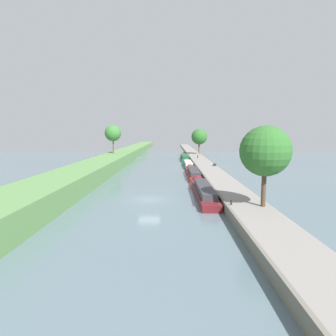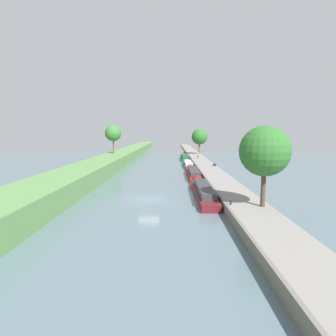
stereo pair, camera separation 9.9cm
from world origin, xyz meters
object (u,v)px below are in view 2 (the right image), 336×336
at_px(mooring_bollard_near, 231,202).
at_px(mooring_bollard_far, 190,154).
at_px(narrowboat_maroon, 203,190).
at_px(narrowboat_red, 193,173).
at_px(person_walking, 198,155).
at_px(narrowboat_green, 185,158).
at_px(narrowboat_teal, 188,164).
at_px(park_bench, 215,164).

relative_size(mooring_bollard_near, mooring_bollard_far, 1.00).
distance_m(narrowboat_maroon, mooring_bollard_far, 52.84).
distance_m(narrowboat_red, person_walking, 24.83).
relative_size(narrowboat_maroon, person_walking, 9.48).
height_order(narrowboat_green, mooring_bollard_far, narrowboat_green).
relative_size(person_walking, mooring_bollard_far, 3.69).
relative_size(narrowboat_teal, narrowboat_green, 0.87).
bearing_deg(person_walking, mooring_bollard_near, -91.65).
bearing_deg(person_walking, narrowboat_red, -97.33).
height_order(narrowboat_maroon, mooring_bollard_far, narrowboat_maroon).
xyz_separation_m(narrowboat_green, park_bench, (5.06, -22.81, 0.73)).
distance_m(mooring_bollard_near, mooring_bollard_far, 61.09).
height_order(mooring_bollard_near, mooring_bollard_far, same).
bearing_deg(mooring_bollard_far, person_walking, -83.86).
relative_size(mooring_bollard_near, park_bench, 0.30).
height_order(narrowboat_teal, narrowboat_green, narrowboat_green).
bearing_deg(narrowboat_teal, mooring_bollard_far, 85.41).
height_order(narrowboat_red, mooring_bollard_near, narrowboat_red).
height_order(narrowboat_teal, park_bench, park_bench).
bearing_deg(person_walking, narrowboat_maroon, -94.42).
distance_m(narrowboat_green, person_walking, 6.74).
relative_size(narrowboat_red, narrowboat_teal, 1.15).
relative_size(narrowboat_maroon, narrowboat_red, 1.04).
bearing_deg(narrowboat_maroon, park_bench, 77.80).
xyz_separation_m(narrowboat_maroon, park_bench, (4.95, 22.90, 0.70)).
bearing_deg(person_walking, narrowboat_green, 118.91).
distance_m(narrowboat_red, narrowboat_green, 30.39).
bearing_deg(narrowboat_red, narrowboat_teal, 90.11).
xyz_separation_m(narrowboat_green, mooring_bollard_near, (1.81, -54.00, 0.61)).
height_order(narrowboat_green, person_walking, person_walking).
relative_size(narrowboat_maroon, park_bench, 10.50).
relative_size(narrowboat_red, mooring_bollard_far, 33.67).
height_order(mooring_bollard_far, park_bench, park_bench).
distance_m(narrowboat_green, park_bench, 23.38).
bearing_deg(park_bench, person_walking, 96.25).
distance_m(narrowboat_teal, mooring_bollard_near, 38.59).
bearing_deg(narrowboat_teal, narrowboat_red, -89.89).
xyz_separation_m(narrowboat_maroon, narrowboat_green, (-0.11, 45.72, -0.03)).
bearing_deg(narrowboat_red, person_walking, 82.67).
bearing_deg(narrowboat_maroon, mooring_bollard_far, 88.15).
xyz_separation_m(person_walking, mooring_bollard_far, (-1.39, 12.89, -0.65)).
bearing_deg(narrowboat_maroon, person_walking, 85.58).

